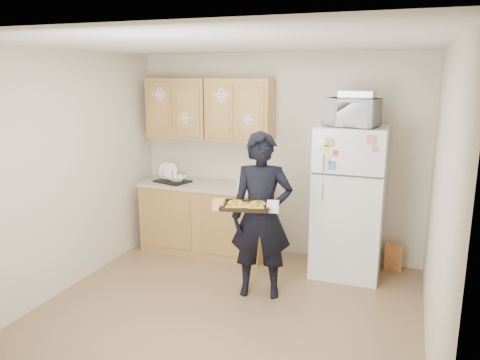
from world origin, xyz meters
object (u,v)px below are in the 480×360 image
microwave (352,112)px  baking_tray (246,207)px  person (262,216)px  refrigerator (349,201)px  dish_rack (173,176)px

microwave → baking_tray: bearing=-115.0°
person → refrigerator: bearing=35.7°
baking_tray → microwave: bearing=40.8°
refrigerator → person: size_ratio=1.00×
dish_rack → refrigerator: bearing=0.4°
refrigerator → microwave: microwave is taller
baking_tray → dish_rack: (-1.40, 1.14, -0.04)m
baking_tray → dish_rack: size_ratio=1.11×
person → microwave: bearing=34.6°
person → dish_rack: 1.70m
refrigerator → baking_tray: (-0.83, -1.16, 0.17)m
baking_tray → dish_rack: dish_rack is taller
person → microwave: size_ratio=3.11×
baking_tray → microwave: microwave is taller
baking_tray → dish_rack: 1.80m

